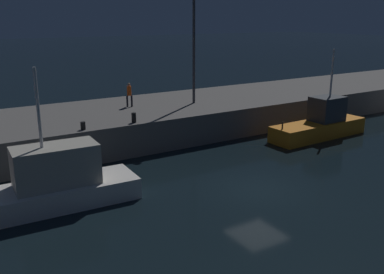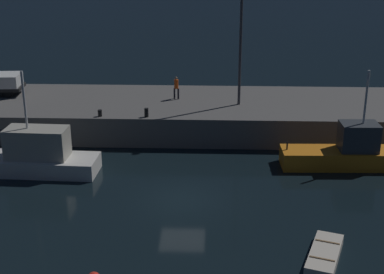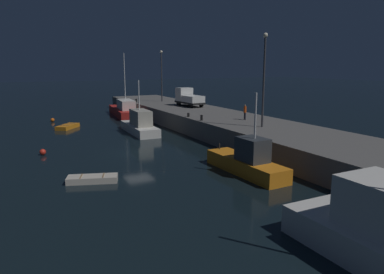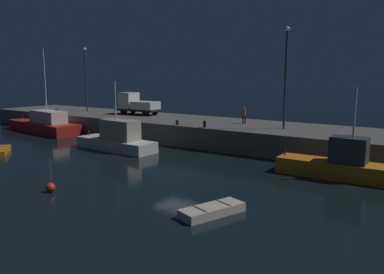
{
  "view_description": "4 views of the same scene",
  "coord_description": "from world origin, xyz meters",
  "px_view_note": "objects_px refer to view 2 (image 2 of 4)",
  "views": [
    {
      "loc": [
        -13.3,
        -15.02,
        8.34
      ],
      "look_at": [
        -0.99,
        4.67,
        1.74
      ],
      "focal_mm": 40.07,
      "sensor_mm": 36.0,
      "label": 1
    },
    {
      "loc": [
        1.6,
        -27.33,
        13.53
      ],
      "look_at": [
        0.37,
        4.37,
        2.08
      ],
      "focal_mm": 51.96,
      "sensor_mm": 36.0,
      "label": 2
    },
    {
      "loc": [
        31.22,
        -10.66,
        8.05
      ],
      "look_at": [
        2.39,
        4.4,
        1.52
      ],
      "focal_mm": 33.71,
      "sensor_mm": 36.0,
      "label": 3
    },
    {
      "loc": [
        16.33,
        -21.37,
        6.94
      ],
      "look_at": [
        -0.63,
        3.07,
        2.08
      ],
      "focal_mm": 36.15,
      "sensor_mm": 36.0,
      "label": 4
    }
  ],
  "objects_px": {
    "lamp_post_east": "(241,33)",
    "bollard_east": "(146,113)",
    "fishing_boat_blue": "(348,152)",
    "fishing_trawler_red": "(32,156)",
    "dockworker": "(176,86)",
    "dinghy_orange_near": "(325,255)",
    "bollard_central": "(100,113)"
  },
  "relations": [
    {
      "from": "fishing_trawler_red",
      "to": "lamp_post_east",
      "type": "relative_size",
      "value": 0.95
    },
    {
      "from": "dinghy_orange_near",
      "to": "bollard_east",
      "type": "xyz_separation_m",
      "value": [
        -9.53,
        14.02,
        2.14
      ]
    },
    {
      "from": "dinghy_orange_near",
      "to": "lamp_post_east",
      "type": "relative_size",
      "value": 0.41
    },
    {
      "from": "fishing_boat_blue",
      "to": "bollard_central",
      "type": "distance_m",
      "value": 16.44
    },
    {
      "from": "bollard_central",
      "to": "lamp_post_east",
      "type": "bearing_deg",
      "value": 18.89
    },
    {
      "from": "lamp_post_east",
      "to": "dinghy_orange_near",
      "type": "bearing_deg",
      "value": -79.61
    },
    {
      "from": "fishing_boat_blue",
      "to": "dinghy_orange_near",
      "type": "relative_size",
      "value": 2.15
    },
    {
      "from": "dinghy_orange_near",
      "to": "fishing_trawler_red",
      "type": "bearing_deg",
      "value": 150.13
    },
    {
      "from": "fishing_trawler_red",
      "to": "dinghy_orange_near",
      "type": "relative_size",
      "value": 2.34
    },
    {
      "from": "fishing_trawler_red",
      "to": "bollard_central",
      "type": "bearing_deg",
      "value": 55.95
    },
    {
      "from": "dockworker",
      "to": "bollard_east",
      "type": "distance_m",
      "value": 4.89
    },
    {
      "from": "fishing_boat_blue",
      "to": "dockworker",
      "type": "height_order",
      "value": "fishing_boat_blue"
    },
    {
      "from": "dinghy_orange_near",
      "to": "dockworker",
      "type": "height_order",
      "value": "dockworker"
    },
    {
      "from": "bollard_east",
      "to": "dockworker",
      "type": "bearing_deg",
      "value": 69.03
    },
    {
      "from": "dinghy_orange_near",
      "to": "bollard_east",
      "type": "relative_size",
      "value": 5.98
    },
    {
      "from": "dinghy_orange_near",
      "to": "bollard_central",
      "type": "xyz_separation_m",
      "value": [
        -12.7,
        14.01,
        2.07
      ]
    },
    {
      "from": "fishing_boat_blue",
      "to": "lamp_post_east",
      "type": "xyz_separation_m",
      "value": [
        -6.53,
        6.5,
        6.27
      ]
    },
    {
      "from": "fishing_trawler_red",
      "to": "dockworker",
      "type": "xyz_separation_m",
      "value": [
        8.17,
        9.37,
        2.01
      ]
    },
    {
      "from": "lamp_post_east",
      "to": "bollard_central",
      "type": "bearing_deg",
      "value": -161.11
    },
    {
      "from": "bollard_east",
      "to": "fishing_trawler_red",
      "type": "bearing_deg",
      "value": -143.03
    },
    {
      "from": "fishing_boat_blue",
      "to": "fishing_trawler_red",
      "type": "bearing_deg",
      "value": -175.26
    },
    {
      "from": "dockworker",
      "to": "bollard_east",
      "type": "bearing_deg",
      "value": -110.97
    },
    {
      "from": "lamp_post_east",
      "to": "bollard_east",
      "type": "bearing_deg",
      "value": -152.92
    },
    {
      "from": "bollard_central",
      "to": "fishing_trawler_red",
      "type": "bearing_deg",
      "value": -124.05
    },
    {
      "from": "dockworker",
      "to": "bollard_east",
      "type": "relative_size",
      "value": 2.78
    },
    {
      "from": "fishing_boat_blue",
      "to": "bollard_east",
      "type": "distance_m",
      "value": 13.37
    },
    {
      "from": "fishing_boat_blue",
      "to": "bollard_east",
      "type": "height_order",
      "value": "fishing_boat_blue"
    },
    {
      "from": "fishing_trawler_red",
      "to": "lamp_post_east",
      "type": "height_order",
      "value": "lamp_post_east"
    },
    {
      "from": "dockworker",
      "to": "bollard_central",
      "type": "xyz_separation_m",
      "value": [
        -4.9,
        -4.53,
        -0.74
      ]
    },
    {
      "from": "fishing_boat_blue",
      "to": "lamp_post_east",
      "type": "bearing_deg",
      "value": 135.15
    },
    {
      "from": "dockworker",
      "to": "bollard_east",
      "type": "height_order",
      "value": "dockworker"
    },
    {
      "from": "bollard_central",
      "to": "bollard_east",
      "type": "bearing_deg",
      "value": 0.11
    }
  ]
}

